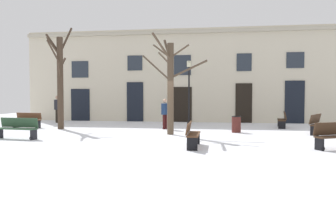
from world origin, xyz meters
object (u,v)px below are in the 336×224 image
bench_facing_shops (17,128)px  bench_near_lamp (283,119)px  tree_foreground (60,78)px  person_by_shop_door (57,108)px  litter_bin (236,124)px  bench_far_corner (27,120)px  person_crossing_plaza (165,112)px  bench_near_center_tree (318,124)px  bench_back_to_back_left (192,134)px  tree_near_facade (170,83)px  streetlamp (189,85)px

bench_facing_shops → bench_near_lamp: size_ratio=1.09×
tree_foreground → person_by_shop_door: size_ratio=3.11×
litter_bin → bench_far_corner: bench_far_corner is taller
person_by_shop_door → person_crossing_plaza: person_by_shop_door is taller
litter_bin → bench_facing_shops: size_ratio=0.43×
bench_near_center_tree → bench_back_to_back_left: bench_near_center_tree is taller
tree_foreground → person_by_shop_door: 4.83m
tree_foreground → person_crossing_plaza: (5.58, 0.88, -1.84)m
bench_facing_shops → bench_near_center_tree: bearing=24.1°
tree_foreground → bench_facing_shops: bearing=-87.6°
bench_far_corner → bench_back_to_back_left: bearing=-22.2°
tree_near_facade → bench_far_corner: (-8.50, 2.10, -1.96)m
tree_foreground → person_by_shop_door: bearing=118.2°
tree_foreground → litter_bin: tree_foreground is taller
streetlamp → bench_facing_shops: streetlamp is taller
bench_facing_shops → person_by_shop_door: person_by_shop_door is taller
bench_facing_shops → streetlamp: bearing=59.1°
litter_bin → bench_facing_shops: (-9.17, -4.21, 0.06)m
bench_far_corner → bench_near_lamp: bench_near_lamp is taller
bench_back_to_back_left → tree_foreground: bearing=51.9°
tree_foreground → person_by_shop_door: (-2.13, 3.98, -1.74)m
bench_back_to_back_left → streetlamp: bearing=4.9°
streetlamp → bench_near_center_tree: bearing=-32.5°
tree_near_facade → bench_near_center_tree: size_ratio=2.44×
bench_back_to_back_left → bench_near_lamp: (4.25, 8.42, -0.01)m
tree_foreground → bench_far_corner: size_ratio=3.22×
streetlamp → person_crossing_plaza: 3.51m
streetlamp → bench_far_corner: (-8.77, -3.46, -1.98)m
tree_near_facade → bench_back_to_back_left: 4.63m
litter_bin → streetlamp: bearing=124.2°
person_by_shop_door → bench_near_lamp: bearing=-166.7°
tree_near_facade → bench_near_center_tree: bearing=11.1°
litter_bin → bench_near_lamp: (2.61, 3.03, 0.06)m
streetlamp → bench_near_lamp: (5.42, -1.10, -1.96)m
tree_foreground → bench_back_to_back_left: size_ratio=3.06×
streetlamp → person_by_shop_door: streetlamp is taller
tree_near_facade → streetlamp: (0.27, 5.56, 0.03)m
litter_bin → bench_facing_shops: bearing=-155.4°
tree_near_facade → bench_near_lamp: bearing=38.1°
bench_near_center_tree → bench_back_to_back_left: bearing=160.0°
tree_near_facade → person_crossing_plaza: tree_near_facade is taller
bench_near_lamp → bench_far_corner: bearing=-74.9°
bench_far_corner → bench_facing_shops: bench_facing_shops is taller
bench_back_to_back_left → bench_far_corner: bearing=56.6°
tree_near_facade → litter_bin: tree_near_facade is taller
tree_foreground → streetlamp: 7.63m
bench_back_to_back_left → person_crossing_plaza: size_ratio=1.11×
bench_far_corner → person_by_shop_door: 3.58m
litter_bin → bench_near_lamp: size_ratio=0.47×
bench_near_lamp → person_by_shop_door: 14.16m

